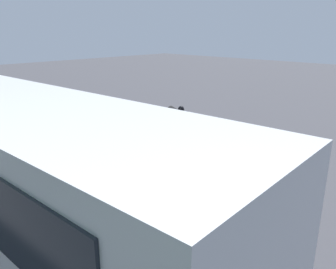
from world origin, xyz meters
TOP-DOWN VIEW (x-y plane):
  - ground_plane at (0.00, 0.00)m, footprint 80.00×80.00m
  - tour_bus at (-0.23, 5.25)m, footprint 10.84×3.01m
  - spectator_far_left at (-1.67, 2.31)m, footprint 0.57×0.32m
  - spectator_left at (-0.74, 2.63)m, footprint 0.57×0.33m
  - spectator_centre at (0.19, 2.50)m, footprint 0.58×0.33m
  - spectator_right at (1.03, 2.31)m, footprint 0.57×0.32m
  - parked_motorcycle_silver at (-3.72, 2.84)m, footprint 2.05×0.59m
  - stunt_motorcycle at (3.21, -3.04)m, footprint 1.93×1.00m
  - traffic_cone at (0.15, -2.47)m, footprint 0.34×0.34m
  - bay_line_a at (-3.46, -0.97)m, footprint 0.30×4.55m
  - bay_line_b at (-0.76, -0.97)m, footprint 0.30×4.58m
  - bay_line_c at (1.94, -0.97)m, footprint 0.30×4.56m

SIDE VIEW (x-z plane):
  - ground_plane at x=0.00m, z-range 0.00..0.00m
  - bay_line_a at x=-3.46m, z-range 0.00..0.01m
  - bay_line_b at x=-0.76m, z-range 0.00..0.01m
  - bay_line_c at x=1.94m, z-range 0.00..0.01m
  - traffic_cone at x=0.15m, z-range -0.01..0.62m
  - parked_motorcycle_silver at x=-3.72m, z-range -0.01..0.97m
  - stunt_motorcycle at x=3.21m, z-range 0.00..1.23m
  - spectator_centre at x=0.19m, z-range 0.16..1.84m
  - spectator_right at x=1.03m, z-range 0.16..1.88m
  - spectator_far_left at x=-1.67m, z-range 0.17..1.94m
  - spectator_left at x=-0.74m, z-range 0.17..1.96m
  - tour_bus at x=-0.23m, z-range 0.02..3.27m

